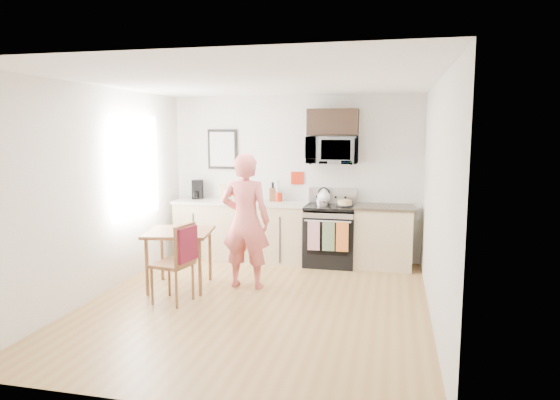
% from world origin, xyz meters
% --- Properties ---
extents(floor, '(4.60, 4.60, 0.00)m').
position_xyz_m(floor, '(0.00, 0.00, 0.00)').
color(floor, olive).
rests_on(floor, ground).
extents(back_wall, '(4.00, 0.04, 2.60)m').
position_xyz_m(back_wall, '(0.00, 2.30, 1.30)').
color(back_wall, white).
rests_on(back_wall, floor).
extents(front_wall, '(4.00, 0.04, 2.60)m').
position_xyz_m(front_wall, '(0.00, -2.30, 1.30)').
color(front_wall, white).
rests_on(front_wall, floor).
extents(left_wall, '(0.04, 4.60, 2.60)m').
position_xyz_m(left_wall, '(-2.00, 0.00, 1.30)').
color(left_wall, white).
rests_on(left_wall, floor).
extents(right_wall, '(0.04, 4.60, 2.60)m').
position_xyz_m(right_wall, '(2.00, 0.00, 1.30)').
color(right_wall, white).
rests_on(right_wall, floor).
extents(ceiling, '(4.00, 4.60, 0.04)m').
position_xyz_m(ceiling, '(0.00, 0.00, 2.60)').
color(ceiling, white).
rests_on(ceiling, back_wall).
extents(window, '(0.06, 1.40, 1.50)m').
position_xyz_m(window, '(-1.96, 0.80, 1.55)').
color(window, silver).
rests_on(window, left_wall).
extents(cabinet_left, '(2.10, 0.60, 0.90)m').
position_xyz_m(cabinet_left, '(-0.80, 2.00, 0.45)').
color(cabinet_left, tan).
rests_on(cabinet_left, floor).
extents(countertop_left, '(2.14, 0.64, 0.04)m').
position_xyz_m(countertop_left, '(-0.80, 2.00, 0.92)').
color(countertop_left, beige).
rests_on(countertop_left, cabinet_left).
extents(cabinet_right, '(0.84, 0.60, 0.90)m').
position_xyz_m(cabinet_right, '(1.43, 2.00, 0.45)').
color(cabinet_right, tan).
rests_on(cabinet_right, floor).
extents(countertop_right, '(0.88, 0.64, 0.04)m').
position_xyz_m(countertop_right, '(1.43, 2.00, 0.92)').
color(countertop_right, black).
rests_on(countertop_right, cabinet_right).
extents(range, '(0.76, 0.70, 1.16)m').
position_xyz_m(range, '(0.63, 1.98, 0.44)').
color(range, black).
rests_on(range, floor).
extents(microwave, '(0.76, 0.51, 0.42)m').
position_xyz_m(microwave, '(0.63, 2.08, 1.76)').
color(microwave, '#A8A8AD').
rests_on(microwave, back_wall).
extents(upper_cabinet, '(0.76, 0.35, 0.40)m').
position_xyz_m(upper_cabinet, '(0.63, 2.12, 2.18)').
color(upper_cabinet, black).
rests_on(upper_cabinet, back_wall).
extents(wall_art, '(0.50, 0.04, 0.65)m').
position_xyz_m(wall_art, '(-1.20, 2.28, 1.75)').
color(wall_art, black).
rests_on(wall_art, back_wall).
extents(wall_trivet, '(0.20, 0.02, 0.20)m').
position_xyz_m(wall_trivet, '(0.05, 2.28, 1.30)').
color(wall_trivet, '#AB240E').
rests_on(wall_trivet, back_wall).
extents(person, '(0.65, 0.43, 1.77)m').
position_xyz_m(person, '(-0.31, 0.62, 0.89)').
color(person, '#D6413B').
rests_on(person, floor).
extents(dining_table, '(0.82, 0.82, 0.76)m').
position_xyz_m(dining_table, '(-1.15, 0.39, 0.67)').
color(dining_table, brown).
rests_on(dining_table, floor).
extents(chair, '(0.51, 0.47, 0.97)m').
position_xyz_m(chair, '(-0.86, -0.18, 0.62)').
color(chair, brown).
rests_on(chair, floor).
extents(knife_block, '(0.13, 0.16, 0.21)m').
position_xyz_m(knife_block, '(-0.32, 2.13, 1.04)').
color(knife_block, brown).
rests_on(knife_block, countertop_left).
extents(utensil_crock, '(0.11, 0.11, 0.33)m').
position_xyz_m(utensil_crock, '(-0.21, 2.11, 1.07)').
color(utensil_crock, '#AB240E').
rests_on(utensil_crock, countertop_left).
extents(fruit_bowl, '(0.28, 0.28, 0.11)m').
position_xyz_m(fruit_bowl, '(-1.04, 2.13, 0.98)').
color(fruit_bowl, white).
rests_on(fruit_bowl, countertop_left).
extents(milk_carton, '(0.12, 0.12, 0.26)m').
position_xyz_m(milk_carton, '(-1.11, 2.01, 1.07)').
color(milk_carton, '#D2B57E').
rests_on(milk_carton, countertop_left).
extents(coffee_maker, '(0.23, 0.28, 0.31)m').
position_xyz_m(coffee_maker, '(-1.60, 2.13, 1.08)').
color(coffee_maker, black).
rests_on(coffee_maker, countertop_left).
extents(bread_bag, '(0.31, 0.19, 0.11)m').
position_xyz_m(bread_bag, '(-0.75, 1.89, 0.99)').
color(bread_bag, tan).
rests_on(bread_bag, countertop_left).
extents(cake, '(0.26, 0.26, 0.09)m').
position_xyz_m(cake, '(0.84, 1.95, 0.97)').
color(cake, black).
rests_on(cake, range).
extents(kettle, '(0.21, 0.21, 0.26)m').
position_xyz_m(kettle, '(0.51, 2.09, 1.04)').
color(kettle, white).
rests_on(kettle, range).
extents(pot, '(0.18, 0.29, 0.09)m').
position_xyz_m(pot, '(0.51, 1.88, 0.97)').
color(pot, '#A8A8AD').
rests_on(pot, range).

